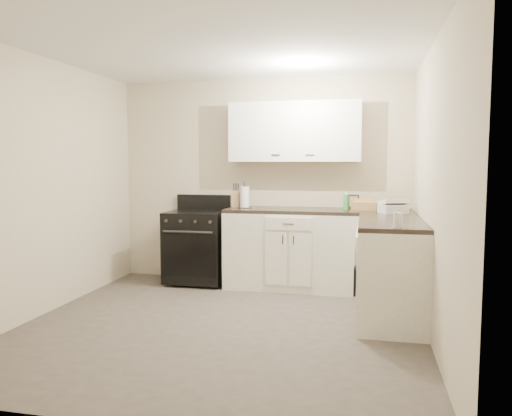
% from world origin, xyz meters
% --- Properties ---
extents(floor, '(3.60, 3.60, 0.00)m').
position_xyz_m(floor, '(0.00, 0.00, 0.00)').
color(floor, '#473F38').
rests_on(floor, ground).
extents(ceiling, '(3.60, 3.60, 0.00)m').
position_xyz_m(ceiling, '(0.00, 0.00, 2.50)').
color(ceiling, white).
rests_on(ceiling, wall_back).
extents(wall_back, '(3.60, 0.00, 3.60)m').
position_xyz_m(wall_back, '(0.00, 1.80, 1.25)').
color(wall_back, beige).
rests_on(wall_back, ground).
extents(wall_right, '(0.00, 3.60, 3.60)m').
position_xyz_m(wall_right, '(1.80, 0.00, 1.25)').
color(wall_right, beige).
rests_on(wall_right, ground).
extents(wall_left, '(0.00, 3.60, 3.60)m').
position_xyz_m(wall_left, '(-1.80, 0.00, 1.25)').
color(wall_left, beige).
rests_on(wall_left, ground).
extents(wall_front, '(3.60, 0.00, 3.60)m').
position_xyz_m(wall_front, '(0.00, -1.80, 1.25)').
color(wall_front, beige).
rests_on(wall_front, ground).
extents(base_cabinets_back, '(1.55, 0.60, 0.90)m').
position_xyz_m(base_cabinets_back, '(0.43, 1.50, 0.45)').
color(base_cabinets_back, white).
rests_on(base_cabinets_back, floor).
extents(base_cabinets_right, '(0.60, 1.90, 0.90)m').
position_xyz_m(base_cabinets_right, '(1.50, 0.85, 0.45)').
color(base_cabinets_right, white).
rests_on(base_cabinets_right, floor).
extents(countertop_back, '(1.55, 0.60, 0.04)m').
position_xyz_m(countertop_back, '(0.43, 1.50, 0.92)').
color(countertop_back, black).
rests_on(countertop_back, base_cabinets_back).
extents(countertop_right, '(0.60, 1.90, 0.04)m').
position_xyz_m(countertop_right, '(1.50, 0.85, 0.92)').
color(countertop_right, black).
rests_on(countertop_right, base_cabinets_right).
extents(upper_cabinets, '(1.55, 0.30, 0.70)m').
position_xyz_m(upper_cabinets, '(0.43, 1.65, 1.84)').
color(upper_cabinets, white).
rests_on(upper_cabinets, wall_back).
extents(stove, '(0.70, 0.60, 0.85)m').
position_xyz_m(stove, '(-0.75, 1.48, 0.46)').
color(stove, black).
rests_on(stove, floor).
extents(knife_block, '(0.10, 0.09, 0.20)m').
position_xyz_m(knife_block, '(-0.27, 1.55, 1.04)').
color(knife_block, tan).
rests_on(knife_block, countertop_back).
extents(paper_towel, '(0.13, 0.13, 0.25)m').
position_xyz_m(paper_towel, '(-0.15, 1.48, 1.07)').
color(paper_towel, white).
rests_on(paper_towel, countertop_back).
extents(soap_bottle, '(0.08, 0.08, 0.18)m').
position_xyz_m(soap_bottle, '(1.04, 1.50, 1.03)').
color(soap_bottle, green).
rests_on(soap_bottle, countertop_back).
extents(picture_frame, '(0.13, 0.04, 0.16)m').
position_xyz_m(picture_frame, '(1.12, 1.75, 1.02)').
color(picture_frame, black).
rests_on(picture_frame, countertop_back).
extents(wicker_basket, '(0.31, 0.23, 0.10)m').
position_xyz_m(wicker_basket, '(1.26, 1.54, 0.99)').
color(wicker_basket, '#AF7E52').
rests_on(wicker_basket, countertop_right).
extents(countertop_grill, '(0.33, 0.32, 0.09)m').
position_xyz_m(countertop_grill, '(1.55, 1.23, 0.99)').
color(countertop_grill, silver).
rests_on(countertop_grill, countertop_right).
extents(glass_jar, '(0.09, 0.09, 0.13)m').
position_xyz_m(glass_jar, '(1.52, 0.00, 1.00)').
color(glass_jar, silver).
rests_on(glass_jar, countertop_right).
extents(oven_mitt_near, '(0.02, 0.15, 0.25)m').
position_xyz_m(oven_mitt_near, '(1.18, 0.22, 0.42)').
color(oven_mitt_near, black).
rests_on(oven_mitt_near, base_cabinets_right).
extents(oven_mitt_far, '(0.02, 0.14, 0.24)m').
position_xyz_m(oven_mitt_far, '(1.18, 0.64, 0.51)').
color(oven_mitt_far, black).
rests_on(oven_mitt_far, base_cabinets_right).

